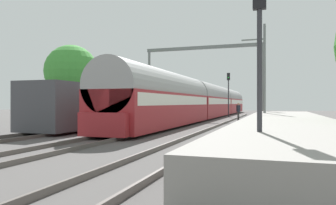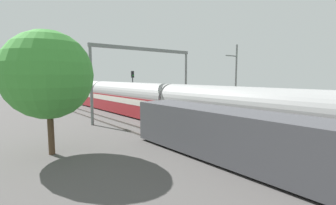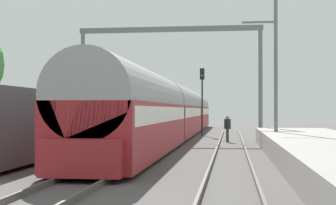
{
  "view_description": "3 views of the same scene",
  "coord_description": "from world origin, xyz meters",
  "px_view_note": "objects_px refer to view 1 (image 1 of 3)",
  "views": [
    {
      "loc": [
        7.47,
        -16.64,
        1.69
      ],
      "look_at": [
        0.0,
        5.44,
        1.74
      ],
      "focal_mm": 34.16,
      "sensor_mm": 36.0,
      "label": 1
    },
    {
      "loc": [
        -15.12,
        -5.49,
        4.72
      ],
      "look_at": [
        -0.59,
        12.38,
        2.21
      ],
      "focal_mm": 25.83,
      "sensor_mm": 36.0,
      "label": 2
    },
    {
      "loc": [
        4.24,
        -17.68,
        2.09
      ],
      "look_at": [
        0.0,
        16.18,
        2.57
      ],
      "focal_mm": 54.1,
      "sensor_mm": 36.0,
      "label": 3
    }
  ],
  "objects_px": {
    "railway_signal_far": "(228,89)",
    "railway_signal_near": "(260,44)",
    "freight_car": "(100,106)",
    "passenger_train": "(209,101)",
    "person_crossing": "(238,110)",
    "catenary_gantry": "(203,66)"
  },
  "relations": [
    {
      "from": "railway_signal_far",
      "to": "railway_signal_near",
      "type": "bearing_deg",
      "value": -80.47
    },
    {
      "from": "freight_car",
      "to": "passenger_train",
      "type": "bearing_deg",
      "value": 76.68
    },
    {
      "from": "person_crossing",
      "to": "railway_signal_near",
      "type": "bearing_deg",
      "value": 154.55
    },
    {
      "from": "railway_signal_near",
      "to": "catenary_gantry",
      "type": "height_order",
      "value": "catenary_gantry"
    },
    {
      "from": "passenger_train",
      "to": "railway_signal_near",
      "type": "height_order",
      "value": "railway_signal_near"
    },
    {
      "from": "catenary_gantry",
      "to": "railway_signal_far",
      "type": "bearing_deg",
      "value": 72.13
    },
    {
      "from": "railway_signal_far",
      "to": "catenary_gantry",
      "type": "height_order",
      "value": "catenary_gantry"
    },
    {
      "from": "passenger_train",
      "to": "freight_car",
      "type": "height_order",
      "value": "passenger_train"
    },
    {
      "from": "railway_signal_near",
      "to": "railway_signal_far",
      "type": "xyz_separation_m",
      "value": [
        -5.13,
        30.53,
        0.12
      ]
    },
    {
      "from": "person_crossing",
      "to": "railway_signal_far",
      "type": "height_order",
      "value": "railway_signal_far"
    },
    {
      "from": "railway_signal_far",
      "to": "catenary_gantry",
      "type": "distance_m",
      "value": 6.63
    },
    {
      "from": "railway_signal_far",
      "to": "passenger_train",
      "type": "bearing_deg",
      "value": -129.77
    },
    {
      "from": "freight_car",
      "to": "person_crossing",
      "type": "height_order",
      "value": "freight_car"
    },
    {
      "from": "catenary_gantry",
      "to": "passenger_train",
      "type": "bearing_deg",
      "value": 90.0
    },
    {
      "from": "passenger_train",
      "to": "freight_car",
      "type": "bearing_deg",
      "value": -103.32
    },
    {
      "from": "railway_signal_near",
      "to": "freight_car",
      "type": "bearing_deg",
      "value": 137.24
    },
    {
      "from": "person_crossing",
      "to": "railway_signal_far",
      "type": "relative_size",
      "value": 0.32
    },
    {
      "from": "passenger_train",
      "to": "person_crossing",
      "type": "height_order",
      "value": "passenger_train"
    },
    {
      "from": "passenger_train",
      "to": "catenary_gantry",
      "type": "distance_m",
      "value": 5.18
    },
    {
      "from": "freight_car",
      "to": "catenary_gantry",
      "type": "bearing_deg",
      "value": 73.43
    },
    {
      "from": "person_crossing",
      "to": "railway_signal_near",
      "type": "distance_m",
      "value": 22.82
    },
    {
      "from": "passenger_train",
      "to": "person_crossing",
      "type": "relative_size",
      "value": 28.44
    }
  ]
}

